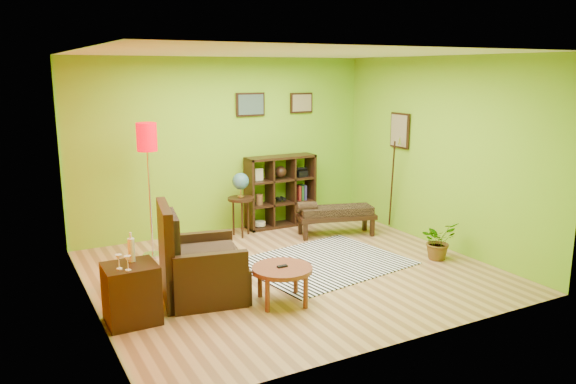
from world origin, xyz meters
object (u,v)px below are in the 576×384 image
globe_table (241,188)px  potted_plant (438,244)px  side_cabinet (131,293)px  bench (334,213)px  armchair (198,269)px  coffee_table (282,272)px  cube_shelf (281,191)px  floor_lamp (147,149)px

globe_table → potted_plant: globe_table is taller
side_cabinet → bench: (3.59, 1.66, 0.05)m
armchair → globe_table: armchair is taller
coffee_table → side_cabinet: bearing=169.6°
coffee_table → globe_table: globe_table is taller
armchair → cube_shelf: (2.28, 2.27, 0.26)m
coffee_table → cube_shelf: (1.49, 2.87, 0.24)m
side_cabinet → potted_plant: 4.25m
armchair → cube_shelf: 3.23m
cube_shelf → potted_plant: 2.83m
armchair → coffee_table: bearing=-36.9°
side_cabinet → potted_plant: bearing=0.1°
globe_table → armchair: bearing=-125.2°
armchair → globe_table: bearing=54.8°
cube_shelf → bench: cube_shelf is taller
side_cabinet → potted_plant: (4.25, 0.00, -0.11)m
cube_shelf → potted_plant: cube_shelf is taller
coffee_table → potted_plant: size_ratio=1.29×
potted_plant → armchair: bearing=175.1°
globe_table → cube_shelf: cube_shelf is taller
cube_shelf → bench: size_ratio=0.91×
floor_lamp → bench: bearing=-7.1°
side_cabinet → globe_table: globe_table is taller
potted_plant → coffee_table: bearing=-173.4°
side_cabinet → bench: side_cabinet is taller
floor_lamp → globe_table: (1.52, 0.32, -0.76)m
floor_lamp → armchair: bearing=-87.4°
globe_table → cube_shelf: 0.89m
coffee_table → side_cabinet: 1.65m
potted_plant → cube_shelf: bearing=113.8°
potted_plant → bench: bearing=111.7°
armchair → potted_plant: bearing=-4.9°
globe_table → floor_lamp: bearing=-168.2°
armchair → potted_plant: armchair is taller
globe_table → side_cabinet: bearing=-134.2°
cube_shelf → bench: (0.47, -0.91, -0.23)m
floor_lamp → coffee_table: bearing=-69.4°
coffee_table → floor_lamp: 2.74m
potted_plant → floor_lamp: bearing=150.1°
bench → side_cabinet: bearing=-155.1°
bench → potted_plant: bearing=-68.3°
side_cabinet → cube_shelf: size_ratio=0.79×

